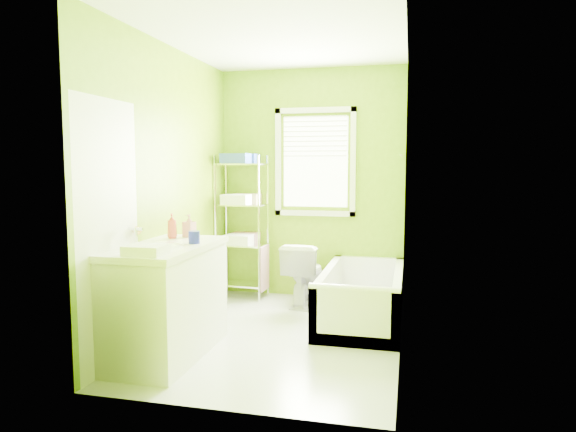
% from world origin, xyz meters
% --- Properties ---
extents(ground, '(2.90, 2.90, 0.00)m').
position_xyz_m(ground, '(0.00, 0.00, 0.00)').
color(ground, silver).
rests_on(ground, ground).
extents(room_envelope, '(2.14, 2.94, 2.62)m').
position_xyz_m(room_envelope, '(0.00, 0.00, 1.55)').
color(room_envelope, '#6C9607').
rests_on(room_envelope, ground).
extents(window, '(0.92, 0.05, 1.22)m').
position_xyz_m(window, '(0.05, 1.42, 1.61)').
color(window, white).
rests_on(window, ground).
extents(door, '(0.09, 0.80, 2.00)m').
position_xyz_m(door, '(-1.04, -1.00, 1.00)').
color(door, white).
rests_on(door, ground).
extents(right_wall_decor, '(0.04, 1.48, 1.17)m').
position_xyz_m(right_wall_decor, '(1.04, -0.02, 1.32)').
color(right_wall_decor, '#440711').
rests_on(right_wall_decor, ground).
extents(bathtub, '(0.76, 1.63, 0.53)m').
position_xyz_m(bathtub, '(0.67, 0.61, 0.17)').
color(bathtub, white).
rests_on(bathtub, ground).
extents(toilet, '(0.41, 0.69, 0.69)m').
position_xyz_m(toilet, '(0.00, 1.06, 0.34)').
color(toilet, white).
rests_on(toilet, ground).
extents(vanity, '(0.61, 1.19, 1.11)m').
position_xyz_m(vanity, '(-0.76, -0.67, 0.47)').
color(vanity, white).
rests_on(vanity, ground).
extents(wire_shelf_unit, '(0.57, 0.45, 1.65)m').
position_xyz_m(wire_shelf_unit, '(-0.75, 1.23, 1.01)').
color(wire_shelf_unit, silver).
rests_on(wire_shelf_unit, ground).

